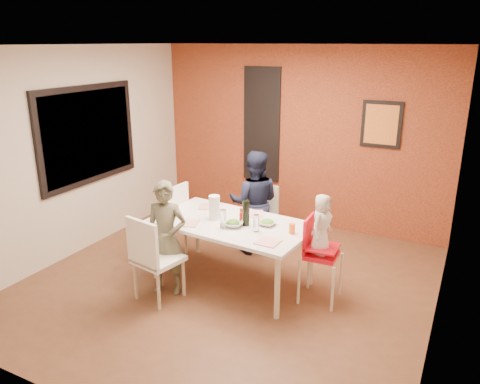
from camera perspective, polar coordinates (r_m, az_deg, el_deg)
The scene contains 35 objects.
ground at distance 5.66m, azimuth -1.41°, elevation -11.01°, with size 4.50×4.50×0.00m, color brown.
ceiling at distance 4.95m, azimuth -1.66°, elevation 17.47°, with size 4.50×4.50×0.02m, color silver.
wall_back at distance 7.15m, azimuth 7.19°, elevation 6.60°, with size 4.50×0.02×2.70m, color beige.
wall_front at distance 3.46m, azimuth -19.76°, elevation -6.89°, with size 4.50×0.02×2.70m, color beige.
wall_left at distance 6.50m, azimuth -19.28°, elevation 4.58°, with size 0.02×4.50×2.70m, color beige.
wall_right at distance 4.56m, azimuth 24.14°, elevation -1.43°, with size 0.02×4.50×2.70m, color beige.
brick_accent_wall at distance 7.13m, azimuth 7.13°, elevation 6.57°, with size 4.50×0.02×2.70m, color maroon.
picture_window_frame at distance 6.57m, azimuth -18.03°, elevation 6.64°, with size 0.05×1.70×1.30m, color black.
picture_window_pane at distance 6.56m, azimuth -17.94°, elevation 6.63°, with size 0.02×1.55×1.15m, color black.
glassblock_strip at distance 7.31m, azimuth 2.68°, elevation 8.17°, with size 0.55×0.03×1.70m, color silver.
glassblock_surround at distance 7.31m, azimuth 2.67°, elevation 8.16°, with size 0.60×0.03×1.76m, color black.
art_print_frame at distance 6.75m, azimuth 16.86°, elevation 7.89°, with size 0.54×0.03×0.64m, color black.
art_print_canvas at distance 6.73m, azimuth 16.83°, elevation 7.87°, with size 0.44×0.01×0.54m, color orange.
dining_table at distance 5.42m, azimuth -1.02°, elevation -4.35°, with size 1.89×1.15×0.75m.
chair_near at distance 5.15m, azimuth -10.69°, elevation -7.57°, with size 0.53×0.53×0.98m.
chair_far at distance 6.48m, azimuth 2.67°, elevation -2.51°, with size 0.42×0.42×0.86m.
chair_left at distance 6.13m, azimuth -8.59°, elevation -3.08°, with size 0.50×0.50×1.00m.
high_chair at distance 5.16m, azimuth 9.45°, elevation -7.14°, with size 0.42×0.42×0.95m.
child_near at distance 5.27m, azimuth -8.98°, elevation -5.59°, with size 0.48×0.31×1.31m, color #514E3A.
child_far at distance 6.20m, azimuth 1.75°, elevation -1.27°, with size 0.68×0.53×1.40m, color black.
toddler at distance 5.03m, azimuth 9.91°, elevation -3.89°, with size 0.32×0.21×0.66m, color beige.
plate_near_left at distance 5.37m, azimuth -6.30°, elevation -3.80°, with size 0.22×0.22×0.01m, color white.
plate_far_mid at distance 5.63m, azimuth 1.58°, elevation -2.65°, with size 0.24×0.24×0.01m, color white.
plate_near_right at distance 4.87m, azimuth 3.42°, elevation -6.08°, with size 0.23×0.23×0.01m, color white.
plate_far_left at distance 5.88m, azimuth -3.87°, elevation -1.79°, with size 0.23×0.23×0.01m, color silver.
salad_bowl_a at distance 5.27m, azimuth -0.88°, elevation -3.89°, with size 0.24×0.24×0.06m, color silver.
salad_bowl_b at distance 5.30m, azimuth 3.34°, elevation -3.81°, with size 0.20×0.20×0.05m, color silver.
wine_bottle at distance 5.24m, azimuth 0.75°, elevation -2.61°, with size 0.08×0.08×0.29m, color black.
wine_glass_a at distance 5.19m, azimuth -2.07°, elevation -3.29°, with size 0.08×0.08×0.21m, color white.
wine_glass_b at distance 5.11m, azimuth 1.99°, elevation -3.80°, with size 0.07×0.07×0.19m, color white.
paper_towel_roll at distance 5.44m, azimuth -3.14°, elevation -1.90°, with size 0.13×0.13×0.29m, color white.
condiment_red at distance 5.33m, azimuth 0.11°, elevation -3.18°, with size 0.04×0.04×0.14m, color red.
condiment_green at distance 5.28m, azimuth 0.71°, elevation -3.41°, with size 0.03×0.03×0.13m, color #2E6B23.
condiment_brown at distance 5.40m, azimuth 0.16°, elevation -2.76°, with size 0.04×0.04×0.16m, color brown.
sippy_cup at distance 5.09m, azimuth 6.35°, elevation -4.44°, with size 0.07×0.07×0.11m, color orange.
Camera 1 is at (2.38, -4.34, 2.74)m, focal length 35.00 mm.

